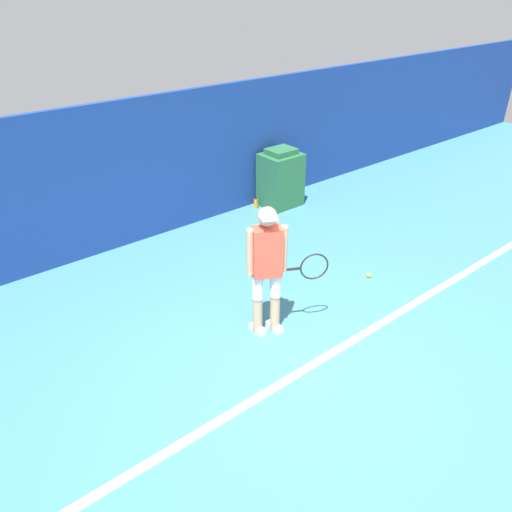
% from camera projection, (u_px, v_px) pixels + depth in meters
% --- Properties ---
extents(ground_plane, '(24.00, 24.00, 0.00)m').
position_uv_depth(ground_plane, '(326.00, 381.00, 5.50)').
color(ground_plane, teal).
extents(back_wall, '(24.00, 0.10, 2.31)m').
position_uv_depth(back_wall, '(133.00, 174.00, 7.85)').
color(back_wall, navy).
rests_on(back_wall, ground_plane).
extents(court_baseline, '(21.60, 0.10, 0.01)m').
position_uv_depth(court_baseline, '(309.00, 367.00, 5.68)').
color(court_baseline, white).
rests_on(court_baseline, ground_plane).
extents(tennis_player, '(0.90, 0.52, 1.69)m').
position_uv_depth(tennis_player, '(268.00, 266.00, 5.80)').
color(tennis_player, tan).
rests_on(tennis_player, ground_plane).
extents(tennis_ball, '(0.07, 0.07, 0.07)m').
position_uv_depth(tennis_ball, '(369.00, 275.00, 7.34)').
color(tennis_ball, '#D1E533').
rests_on(tennis_ball, ground_plane).
extents(covered_chair, '(0.71, 0.61, 1.11)m').
position_uv_depth(covered_chair, '(281.00, 179.00, 9.39)').
color(covered_chair, '#28663D').
rests_on(covered_chair, ground_plane).
extents(water_bottle, '(0.08, 0.08, 0.21)m').
position_uv_depth(water_bottle, '(256.00, 203.00, 9.45)').
color(water_bottle, orange).
rests_on(water_bottle, ground_plane).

